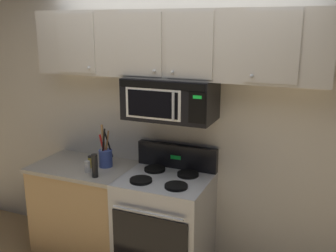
{
  "coord_description": "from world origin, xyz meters",
  "views": [
    {
      "loc": [
        1.23,
        -2.43,
        2.18
      ],
      "look_at": [
        0.0,
        0.49,
        1.35
      ],
      "focal_mm": 41.43,
      "sensor_mm": 36.0,
      "label": 1
    }
  ],
  "objects_px": {
    "utensil_crock_blue": "(105,156)",
    "salt_shaker": "(87,167)",
    "stove_range": "(165,224)",
    "spice_jar": "(90,162)",
    "over_range_microwave": "(170,99)",
    "pepper_mill": "(95,166)"
  },
  "relations": [
    {
      "from": "over_range_microwave",
      "to": "spice_jar",
      "type": "distance_m",
      "value": 0.97
    },
    {
      "from": "utensil_crock_blue",
      "to": "pepper_mill",
      "type": "height_order",
      "value": "utensil_crock_blue"
    },
    {
      "from": "utensil_crock_blue",
      "to": "spice_jar",
      "type": "xyz_separation_m",
      "value": [
        -0.11,
        -0.09,
        -0.04
      ]
    },
    {
      "from": "over_range_microwave",
      "to": "pepper_mill",
      "type": "relative_size",
      "value": 3.69
    },
    {
      "from": "salt_shaker",
      "to": "spice_jar",
      "type": "bearing_deg",
      "value": 109.98
    },
    {
      "from": "stove_range",
      "to": "pepper_mill",
      "type": "xyz_separation_m",
      "value": [
        -0.57,
        -0.21,
        0.54
      ]
    },
    {
      "from": "salt_shaker",
      "to": "spice_jar",
      "type": "relative_size",
      "value": 0.88
    },
    {
      "from": "stove_range",
      "to": "spice_jar",
      "type": "height_order",
      "value": "stove_range"
    },
    {
      "from": "pepper_mill",
      "to": "spice_jar",
      "type": "relative_size",
      "value": 1.79
    },
    {
      "from": "utensil_crock_blue",
      "to": "salt_shaker",
      "type": "height_order",
      "value": "utensil_crock_blue"
    },
    {
      "from": "spice_jar",
      "to": "utensil_crock_blue",
      "type": "bearing_deg",
      "value": 37.23
    },
    {
      "from": "over_range_microwave",
      "to": "spice_jar",
      "type": "height_order",
      "value": "over_range_microwave"
    },
    {
      "from": "stove_range",
      "to": "salt_shaker",
      "type": "relative_size",
      "value": 11.07
    },
    {
      "from": "over_range_microwave",
      "to": "utensil_crock_blue",
      "type": "distance_m",
      "value": 0.85
    },
    {
      "from": "spice_jar",
      "to": "salt_shaker",
      "type": "bearing_deg",
      "value": -70.02
    },
    {
      "from": "pepper_mill",
      "to": "spice_jar",
      "type": "distance_m",
      "value": 0.24
    },
    {
      "from": "pepper_mill",
      "to": "salt_shaker",
      "type": "bearing_deg",
      "value": 149.73
    },
    {
      "from": "utensil_crock_blue",
      "to": "salt_shaker",
      "type": "relative_size",
      "value": 3.96
    },
    {
      "from": "spice_jar",
      "to": "pepper_mill",
      "type": "bearing_deg",
      "value": -46.47
    },
    {
      "from": "stove_range",
      "to": "spice_jar",
      "type": "relative_size",
      "value": 9.71
    },
    {
      "from": "stove_range",
      "to": "spice_jar",
      "type": "distance_m",
      "value": 0.88
    },
    {
      "from": "stove_range",
      "to": "utensil_crock_blue",
      "type": "bearing_deg",
      "value": 175.1
    }
  ]
}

